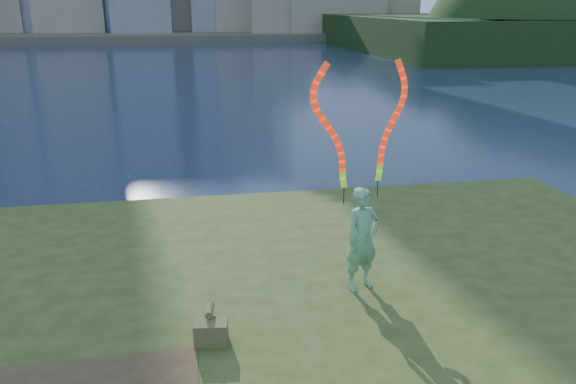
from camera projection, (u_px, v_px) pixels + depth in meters
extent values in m
plane|color=#18253E|center=(232.00, 329.00, 9.94)|extent=(320.00, 320.00, 0.00)
cube|color=#354418|center=(241.00, 365.00, 7.87)|extent=(14.00, 12.00, 0.30)
cube|color=#4E4939|center=(188.00, 33.00, 98.42)|extent=(320.00, 40.00, 1.20)
imported|color=#177F3A|center=(362.00, 239.00, 9.45)|extent=(0.77, 0.65, 1.80)
cylinder|color=black|center=(344.00, 196.00, 9.11)|extent=(0.02, 0.02, 0.30)
cylinder|color=black|center=(378.00, 188.00, 9.48)|extent=(0.02, 0.02, 0.30)
cube|color=#434526|center=(211.00, 332.00, 8.09)|extent=(0.51, 0.37, 0.34)
cylinder|color=#434526|center=(210.00, 310.00, 8.23)|extent=(0.15, 0.33, 0.11)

